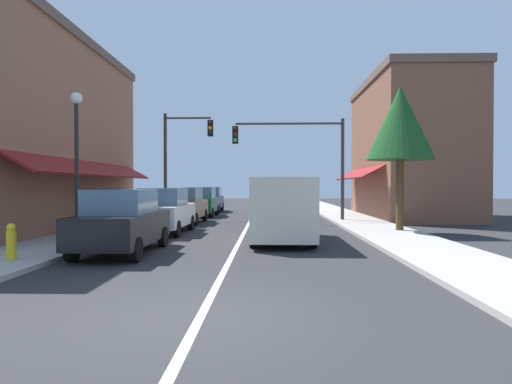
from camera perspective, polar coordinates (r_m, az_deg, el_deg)
name	(u,v)px	position (r m, az deg, el deg)	size (l,w,h in m)	color
ground_plane	(251,220)	(24.36, -0.68, -3.58)	(80.00, 80.00, 0.00)	#28282B
sidewalk_left	(151,218)	(25.18, -13.31, -3.32)	(2.60, 56.00, 0.12)	#A39E99
sidewalk_right	(351,219)	(24.75, 12.17, -3.38)	(2.60, 56.00, 0.12)	#A39E99
lane_center_stripe	(251,220)	(24.36, -0.68, -3.57)	(0.14, 52.00, 0.01)	silver
storefront_left_block	(18,132)	(21.17, -28.26, 6.85)	(6.71, 14.20, 8.26)	#8E5B42
storefront_right_block	(408,148)	(27.61, 19.01, 5.33)	(6.10, 10.20, 8.11)	brown
parked_car_nearest_left	(122,222)	(12.75, -16.85, -3.69)	(1.80, 4.11, 1.77)	black
parked_car_second_left	(164,211)	(17.72, -11.74, -2.41)	(1.82, 4.12, 1.77)	silver
parked_car_third_left	(184,206)	(22.27, -9.22, -1.74)	(1.86, 4.14, 1.77)	brown
parked_car_far_left	(201,202)	(27.12, -7.05, -1.27)	(1.78, 4.10, 1.77)	#0F4C33
parked_car_distant_left	(210,199)	(31.73, -5.99, -0.96)	(1.86, 4.14, 1.77)	navy
van_in_lane	(282,207)	(14.91, 3.31, -1.97)	(2.01, 5.18, 2.12)	beige
traffic_signal_mast_arm	(302,150)	(23.07, 5.96, 5.38)	(5.77, 0.50, 5.33)	#333333
traffic_signal_left_corner	(180,150)	(25.13, -9.69, 5.34)	(2.80, 0.50, 5.90)	#333333
street_lamp_left_near	(77,143)	(14.61, -22.09, 5.91)	(0.36, 0.36, 4.72)	black
tree_right_near	(400,124)	(18.51, 18.06, 8.35)	(2.63, 2.63, 5.80)	#4C331E
fire_hydrant	(11,242)	(11.98, -28.97, -5.63)	(0.22, 0.22, 0.87)	gold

